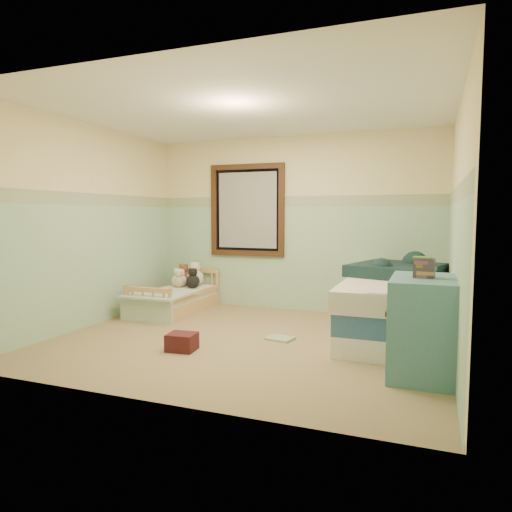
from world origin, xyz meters
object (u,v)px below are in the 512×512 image
at_px(red_pillow, 182,342).
at_px(toddler_bed_frame, 176,305).
at_px(twin_bed_frame, 398,327).
at_px(dresser, 422,326).
at_px(plush_floor_tan, 149,304).
at_px(plush_floor_cream, 146,306).
at_px(floor_book, 280,338).

bearing_deg(red_pillow, toddler_bed_frame, 122.55).
xyz_separation_m(twin_bed_frame, dresser, (0.27, -1.21, 0.31)).
height_order(plush_floor_tan, dresser, dresser).
xyz_separation_m(plush_floor_tan, twin_bed_frame, (3.43, -0.16, -0.00)).
bearing_deg(red_pillow, plush_floor_tan, 133.06).
bearing_deg(plush_floor_cream, toddler_bed_frame, 58.57).
xyz_separation_m(dresser, floor_book, (-1.49, 0.61, -0.41)).
bearing_deg(plush_floor_tan, twin_bed_frame, -2.74).
height_order(toddler_bed_frame, floor_book, toddler_bed_frame).
bearing_deg(floor_book, dresser, -11.84).
bearing_deg(twin_bed_frame, dresser, -77.22).
distance_m(plush_floor_cream, red_pillow, 1.78).
bearing_deg(toddler_bed_frame, plush_floor_tan, -161.30).
distance_m(plush_floor_tan, red_pillow, 2.06).
bearing_deg(red_pillow, floor_book, 42.47).
relative_size(plush_floor_cream, plush_floor_tan, 1.17).
height_order(twin_bed_frame, floor_book, twin_bed_frame).
relative_size(plush_floor_cream, twin_bed_frame, 0.12).
xyz_separation_m(red_pillow, floor_book, (0.81, 0.74, -0.07)).
distance_m(twin_bed_frame, floor_book, 1.36).
bearing_deg(plush_floor_cream, dresser, -17.32).
bearing_deg(toddler_bed_frame, twin_bed_frame, -5.37).
distance_m(toddler_bed_frame, dresser, 3.68).
bearing_deg(twin_bed_frame, plush_floor_cream, -178.32).
height_order(plush_floor_tan, floor_book, plush_floor_tan).
relative_size(plush_floor_tan, dresser, 0.26).
xyz_separation_m(twin_bed_frame, red_pillow, (-2.03, -1.34, -0.02)).
relative_size(plush_floor_tan, floor_book, 0.76).
distance_m(toddler_bed_frame, red_pillow, 1.93).
bearing_deg(toddler_bed_frame, floor_book, -25.56).
relative_size(toddler_bed_frame, red_pillow, 5.07).
height_order(plush_floor_cream, dresser, dresser).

